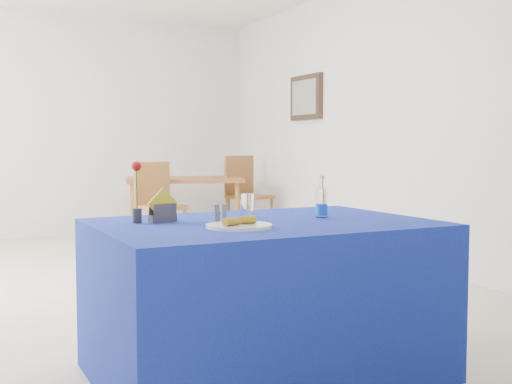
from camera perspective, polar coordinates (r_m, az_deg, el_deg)
floor at (r=5.18m, az=-10.15°, el=-8.56°), size 7.00×7.00×0.00m
room_shell at (r=5.10m, az=-10.39°, el=11.00°), size 7.00×7.00×7.00m
picture_frame at (r=7.56m, az=4.49°, el=8.38°), size 0.06×0.64×0.52m
picture_art at (r=7.55m, az=4.32°, el=8.39°), size 0.02×0.52×0.40m
plate at (r=2.89m, az=-1.52°, el=-3.03°), size 0.30×0.30×0.01m
drinking_glass at (r=3.20m, az=-0.76°, el=-1.31°), size 0.07×0.07×0.13m
salt_shaker at (r=3.15m, az=-2.87°, el=-1.81°), size 0.03×0.03×0.08m
pepper_shaker at (r=3.11m, az=-3.50°, el=-1.90°), size 0.03×0.03×0.08m
blue_table at (r=3.20m, az=0.71°, el=-9.41°), size 1.60×1.10×0.76m
water_bottle at (r=3.32m, az=5.85°, el=-1.04°), size 0.06×0.06×0.21m
napkin_holder at (r=3.14m, az=-8.30°, el=-1.76°), size 0.15×0.08×0.17m
rose_vase at (r=3.11m, az=-10.54°, el=-0.12°), size 0.05×0.05×0.30m
oak_table at (r=7.80m, az=-6.47°, el=0.71°), size 1.54×1.19×0.76m
chair_bg_left at (r=7.09m, az=-8.78°, el=-0.64°), size 0.51×0.51×0.96m
chair_bg_right at (r=8.08m, az=-0.98°, el=0.20°), size 0.56×0.56×1.01m
banana_pieces at (r=2.87m, az=-1.46°, el=-2.55°), size 0.18×0.08×0.04m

